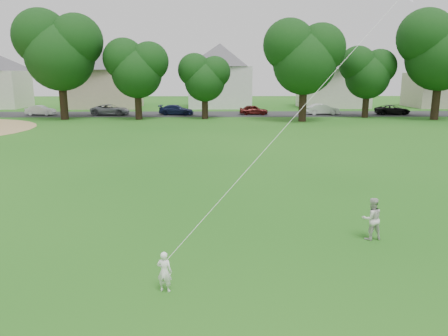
{
  "coord_description": "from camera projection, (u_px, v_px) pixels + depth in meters",
  "views": [
    {
      "loc": [
        -0.59,
        -10.46,
        5.08
      ],
      "look_at": [
        -0.36,
        2.0,
        2.3
      ],
      "focal_mm": 35.0,
      "sensor_mm": 36.0,
      "label": 1
    }
  ],
  "objects": [
    {
      "name": "ground",
      "position": [
        239.0,
        271.0,
        11.32
      ],
      "size": [
        160.0,
        160.0,
        0.0
      ],
      "primitive_type": "plane",
      "color": "#175513",
      "rests_on": "ground"
    },
    {
      "name": "street",
      "position": [
        221.0,
        114.0,
        52.31
      ],
      "size": [
        90.0,
        7.0,
        0.01
      ],
      "primitive_type": "cube",
      "color": "#2D2D30",
      "rests_on": "ground"
    },
    {
      "name": "toddler",
      "position": [
        164.0,
        272.0,
        10.19
      ],
      "size": [
        0.41,
        0.32,
        0.99
      ],
      "primitive_type": "imported",
      "rotation": [
        0.0,
        0.0,
        2.9
      ],
      "color": "white",
      "rests_on": "ground"
    },
    {
      "name": "older_boy",
      "position": [
        372.0,
        219.0,
        13.34
      ],
      "size": [
        0.71,
        0.6,
        1.32
      ],
      "primitive_type": "imported",
      "rotation": [
        0.0,
        0.0,
        3.3
      ],
      "color": "silver",
      "rests_on": "ground"
    },
    {
      "name": "kite",
      "position": [
        310.0,
        99.0,
        12.72
      ],
      "size": [
        4.39,
        3.85,
        12.6
      ],
      "color": "white",
      "rests_on": "ground"
    },
    {
      "name": "tree_row",
      "position": [
        248.0,
        54.0,
        44.82
      ],
      "size": [
        81.73,
        9.35,
        11.64
      ],
      "color": "black",
      "rests_on": "ground"
    },
    {
      "name": "parked_cars",
      "position": [
        187.0,
        110.0,
        51.13
      ],
      "size": [
        53.7,
        2.23,
        1.26
      ],
      "color": "black",
      "rests_on": "ground"
    },
    {
      "name": "house_row",
      "position": [
        222.0,
        72.0,
        60.99
      ],
      "size": [
        77.4,
        13.75,
        10.34
      ],
      "color": "white",
      "rests_on": "ground"
    }
  ]
}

